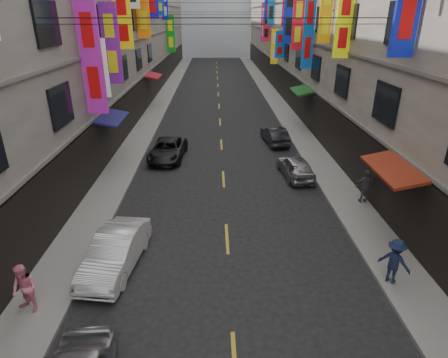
{
  "coord_description": "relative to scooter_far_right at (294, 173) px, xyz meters",
  "views": [
    {
      "loc": [
        -0.45,
        5.09,
        8.32
      ],
      "look_at": [
        -0.23,
        13.71,
        4.52
      ],
      "focal_mm": 30.0,
      "sensor_mm": 36.0,
      "label": 1
    }
  ],
  "objects": [
    {
      "name": "haze_block",
      "position": [
        -3.84,
        68.3,
        10.56
      ],
      "size": [
        18.0,
        8.0,
        22.0
      ],
      "primitive_type": "cube",
      "color": "silver",
      "rests_on": "ground"
    },
    {
      "name": "pedestrian_rnear",
      "position": [
        1.56,
        -8.63,
        0.48
      ],
      "size": [
        1.12,
        1.09,
        1.6
      ],
      "primitive_type": "imported",
      "rotation": [
        0.0,
        0.0,
        2.4
      ],
      "color": "#141D38",
      "rests_on": "sidewalk_right"
    },
    {
      "name": "street_awnings",
      "position": [
        -5.1,
        2.3,
        2.56
      ],
      "size": [
        13.99,
        35.2,
        0.41
      ],
      "color": "#15501B",
      "rests_on": "ground"
    },
    {
      "name": "building_row_left",
      "position": [
        -15.82,
        18.3,
        9.04
      ],
      "size": [
        10.14,
        90.0,
        19.0
      ],
      "color": "gray",
      "rests_on": "ground"
    },
    {
      "name": "building_row_right",
      "position": [
        8.15,
        18.3,
        9.04
      ],
      "size": [
        10.14,
        90.0,
        19.0
      ],
      "color": "#ABA08F",
      "rests_on": "ground"
    },
    {
      "name": "lane_markings",
      "position": [
        -3.84,
        15.3,
        -0.44
      ],
      "size": [
        0.12,
        80.2,
        0.01
      ],
      "color": "gold",
      "rests_on": "ground"
    },
    {
      "name": "pedestrian_lfar",
      "position": [
        -9.94,
        -9.69,
        0.48
      ],
      "size": [
        0.93,
        0.82,
        1.6
      ],
      "primitive_type": "imported",
      "rotation": [
        0.0,
        0.0,
        -0.45
      ],
      "color": "pink",
      "rests_on": "sidewalk_left"
    },
    {
      "name": "overhead_cables",
      "position": [
        -3.84,
        6.3,
        8.36
      ],
      "size": [
        14.0,
        38.04,
        1.24
      ],
      "color": "black",
      "rests_on": "ground"
    },
    {
      "name": "scooter_far_right",
      "position": [
        0.0,
        0.0,
        0.0
      ],
      "size": [
        0.79,
        1.74,
        1.14
      ],
      "rotation": [
        0.0,
        0.0,
        2.8
      ],
      "color": "black",
      "rests_on": "ground"
    },
    {
      "name": "car_left_far",
      "position": [
        -7.24,
        3.59,
        0.15
      ],
      "size": [
        2.33,
        4.44,
        1.19
      ],
      "primitive_type": "imported",
      "rotation": [
        0.0,
        0.0,
        -0.08
      ],
      "color": "black",
      "rests_on": "ground"
    },
    {
      "name": "sidewalk_left",
      "position": [
        -9.84,
        18.3,
        -0.38
      ],
      "size": [
        2.0,
        90.0,
        0.12
      ],
      "primitive_type": "cube",
      "color": "slate",
      "rests_on": "ground"
    },
    {
      "name": "sidewalk_right",
      "position": [
        2.16,
        18.3,
        -0.38
      ],
      "size": [
        2.0,
        90.0,
        0.12
      ],
      "primitive_type": "cube",
      "color": "slate",
      "rests_on": "ground"
    },
    {
      "name": "car_right_far",
      "position": [
        -0.09,
        6.46,
        0.15
      ],
      "size": [
        1.67,
        3.72,
        1.18
      ],
      "primitive_type": "imported",
      "rotation": [
        0.0,
        0.0,
        3.26
      ],
      "color": "#24242B",
      "rests_on": "ground"
    },
    {
      "name": "car_left_mid",
      "position": [
        -7.84,
        -7.48,
        0.22
      ],
      "size": [
        1.95,
        4.19,
        1.33
      ],
      "primitive_type": "imported",
      "rotation": [
        0.0,
        0.0,
        -0.14
      ],
      "color": "silver",
      "rests_on": "ground"
    },
    {
      "name": "pedestrian_rfar",
      "position": [
        2.76,
        -2.87,
        0.49
      ],
      "size": [
        0.96,
        0.55,
        1.63
      ],
      "primitive_type": "imported",
      "rotation": [
        0.0,
        0.0,
        3.13
      ],
      "color": "#505052",
      "rests_on": "sidewalk_right"
    },
    {
      "name": "shop_signage",
      "position": [
        -3.94,
        10.99,
        8.69
      ],
      "size": [
        14.0,
        55.0,
        12.41
      ],
      "color": "blue",
      "rests_on": "ground"
    },
    {
      "name": "car_right_mid",
      "position": [
        0.16,
        0.52,
        0.16
      ],
      "size": [
        1.8,
        3.66,
        1.2
      ],
      "primitive_type": "imported",
      "rotation": [
        0.0,
        0.0,
        3.25
      ],
      "color": "#A5A5A9",
      "rests_on": "ground"
    }
  ]
}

